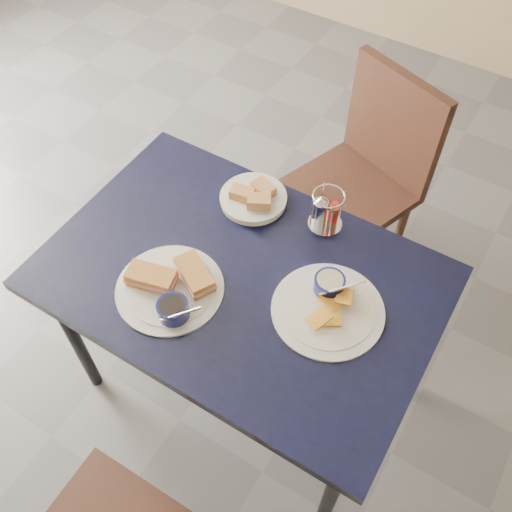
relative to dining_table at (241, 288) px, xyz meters
The scene contains 7 objects.
ground 0.69m from the dining_table, 159.98° to the left, with size 6.00×6.00×0.00m, color #4C4C50.
dining_table is the anchor object (origin of this frame).
chair_far 0.86m from the dining_table, 87.68° to the left, with size 0.55×0.55×0.92m.
sandwich_plate 0.22m from the dining_table, 131.82° to the right, with size 0.32×0.32×0.12m.
plantain_plate 0.29m from the dining_table, ahead, with size 0.32×0.32×0.12m.
bread_basket 0.31m from the dining_table, 114.19° to the left, with size 0.22×0.22×0.07m.
condiment_caddy 0.35m from the dining_table, 69.40° to the left, with size 0.11×0.11×0.14m.
Camera 1 is at (0.68, -0.85, 2.14)m, focal length 40.00 mm.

